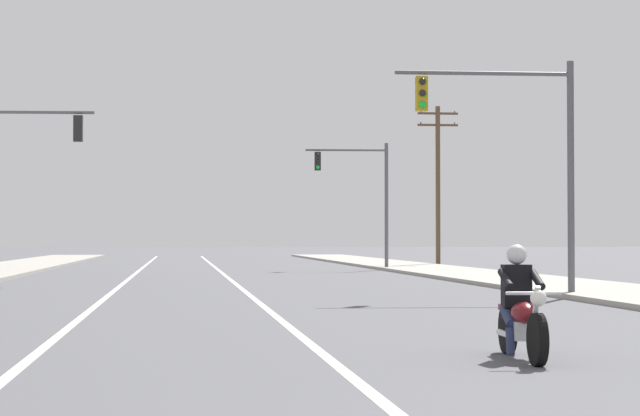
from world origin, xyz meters
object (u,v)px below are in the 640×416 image
traffic_signal_near_left (16,166)px  traffic_signal_mid_right (364,187)px  motorcycle_with_rider (521,313)px  utility_pole_right_far (438,179)px  traffic_signal_near_right (520,141)px

traffic_signal_near_left → traffic_signal_mid_right: (14.47, 15.69, 0.02)m
motorcycle_with_rider → traffic_signal_mid_right: bearing=83.7°
traffic_signal_near_left → utility_pole_right_far: (19.88, 23.35, 0.82)m
traffic_signal_near_left → traffic_signal_mid_right: bearing=47.3°
traffic_signal_near_left → traffic_signal_mid_right: size_ratio=1.00×
traffic_signal_mid_right → traffic_signal_near_left: bearing=-132.7°
motorcycle_with_rider → traffic_signal_near_left: 28.43m
traffic_signal_mid_right → utility_pole_right_far: size_ratio=0.69×
motorcycle_with_rider → utility_pole_right_far: 50.97m
motorcycle_with_rider → traffic_signal_near_left: bearing=110.4°
utility_pole_right_far → motorcycle_with_rider: bearing=-101.4°
traffic_signal_near_right → traffic_signal_mid_right: 26.88m
traffic_signal_near_right → traffic_signal_mid_right: same height
utility_pole_right_far → traffic_signal_mid_right: bearing=-125.2°
traffic_signal_near_right → traffic_signal_near_left: 18.23m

